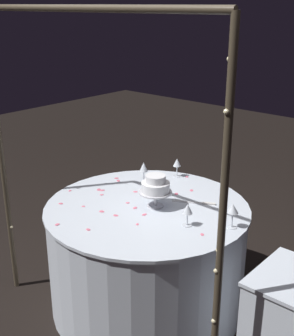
% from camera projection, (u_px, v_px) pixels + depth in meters
% --- Properties ---
extents(ground_plane, '(12.00, 12.00, 0.00)m').
position_uv_depth(ground_plane, '(147.00, 302.00, 3.25)').
color(ground_plane, black).
extents(decorative_arch, '(1.82, 0.06, 2.03)m').
position_uv_depth(decorative_arch, '(85.00, 144.00, 2.43)').
color(decorative_arch, '#473D2D').
rests_on(decorative_arch, ground).
extents(main_table, '(1.37, 1.37, 0.77)m').
position_uv_depth(main_table, '(147.00, 256.00, 3.12)').
color(main_table, silver).
rests_on(main_table, ground).
extents(tiered_cake, '(0.22, 0.22, 0.22)m').
position_uv_depth(tiered_cake, '(155.00, 186.00, 2.93)').
color(tiered_cake, silver).
rests_on(tiered_cake, main_table).
extents(wine_glass_0, '(0.06, 0.06, 0.15)m').
position_uv_depth(wine_glass_0, '(177.00, 163.00, 3.46)').
color(wine_glass_0, silver).
rests_on(wine_glass_0, main_table).
extents(wine_glass_1, '(0.07, 0.07, 0.15)m').
position_uv_depth(wine_glass_1, '(233.00, 210.00, 2.66)').
color(wine_glass_1, silver).
rests_on(wine_glass_1, main_table).
extents(wine_glass_2, '(0.06, 0.06, 0.16)m').
position_uv_depth(wine_glass_2, '(144.00, 168.00, 3.34)').
color(wine_glass_2, silver).
rests_on(wine_glass_2, main_table).
extents(wine_glass_3, '(0.06, 0.06, 0.14)m').
position_uv_depth(wine_glass_3, '(187.00, 210.00, 2.69)').
color(wine_glass_3, silver).
rests_on(wine_glass_3, main_table).
extents(cake_knife, '(0.27, 0.16, 0.01)m').
position_uv_depth(cake_knife, '(196.00, 203.00, 3.02)').
color(cake_knife, silver).
rests_on(cake_knife, main_table).
extents(rose_petal_0, '(0.03, 0.03, 0.00)m').
position_uv_depth(rose_petal_0, '(70.00, 191.00, 3.22)').
color(rose_petal_0, '#EA6B84').
rests_on(rose_petal_0, main_table).
extents(rose_petal_1, '(0.03, 0.03, 0.00)m').
position_uv_depth(rose_petal_1, '(88.00, 230.00, 2.67)').
color(rose_petal_1, '#EA6B84').
rests_on(rose_petal_1, main_table).
extents(rose_petal_2, '(0.04, 0.04, 0.00)m').
position_uv_depth(rose_petal_2, '(135.00, 192.00, 3.21)').
color(rose_petal_2, '#EA6B84').
rests_on(rose_petal_2, main_table).
extents(rose_petal_3, '(0.02, 0.03, 0.00)m').
position_uv_depth(rose_petal_3, '(57.00, 224.00, 2.73)').
color(rose_petal_3, '#EA6B84').
rests_on(rose_petal_3, main_table).
extents(rose_petal_4, '(0.04, 0.05, 0.00)m').
position_uv_depth(rose_petal_4, '(176.00, 194.00, 3.17)').
color(rose_petal_4, '#EA6B84').
rests_on(rose_petal_4, main_table).
extents(rose_petal_5, '(0.04, 0.04, 0.00)m').
position_uv_depth(rose_petal_5, '(102.00, 211.00, 2.90)').
color(rose_petal_5, '#EA6B84').
rests_on(rose_petal_5, main_table).
extents(rose_petal_6, '(0.04, 0.04, 0.00)m').
position_uv_depth(rose_petal_6, '(116.00, 178.00, 3.46)').
color(rose_petal_6, '#EA6B84').
rests_on(rose_petal_6, main_table).
extents(rose_petal_7, '(0.03, 0.03, 0.00)m').
position_uv_depth(rose_petal_7, '(102.00, 195.00, 3.16)').
color(rose_petal_7, '#EA6B84').
rests_on(rose_petal_7, main_table).
extents(rose_petal_8, '(0.05, 0.05, 0.00)m').
position_uv_depth(rose_petal_8, '(99.00, 190.00, 3.24)').
color(rose_petal_8, '#EA6B84').
rests_on(rose_petal_8, main_table).
extents(rose_petal_9, '(0.04, 0.04, 0.00)m').
position_uv_depth(rose_petal_9, '(118.00, 181.00, 3.41)').
color(rose_petal_9, '#EA6B84').
rests_on(rose_petal_9, main_table).
extents(rose_petal_10, '(0.03, 0.03, 0.00)m').
position_uv_depth(rose_petal_10, '(137.00, 224.00, 2.73)').
color(rose_petal_10, '#EA6B84').
rests_on(rose_petal_10, main_table).
extents(rose_petal_11, '(0.04, 0.04, 0.00)m').
position_uv_depth(rose_petal_11, '(192.00, 190.00, 3.23)').
color(rose_petal_11, '#EA6B84').
rests_on(rose_petal_11, main_table).
extents(rose_petal_12, '(0.04, 0.03, 0.00)m').
position_uv_depth(rose_petal_12, '(187.00, 177.00, 3.48)').
color(rose_petal_12, '#EA6B84').
rests_on(rose_petal_12, main_table).
extents(rose_petal_13, '(0.03, 0.03, 0.00)m').
position_uv_depth(rose_petal_13, '(83.00, 206.00, 2.98)').
color(rose_petal_13, '#EA6B84').
rests_on(rose_petal_13, main_table).
extents(rose_petal_14, '(0.03, 0.03, 0.00)m').
position_uv_depth(rose_petal_14, '(128.00, 203.00, 3.03)').
color(rose_petal_14, '#EA6B84').
rests_on(rose_petal_14, main_table).
extents(rose_petal_15, '(0.04, 0.04, 0.00)m').
position_uv_depth(rose_petal_15, '(61.00, 204.00, 3.02)').
color(rose_petal_15, '#EA6B84').
rests_on(rose_petal_15, main_table).
extents(rose_petal_16, '(0.04, 0.03, 0.00)m').
position_uv_depth(rose_petal_16, '(116.00, 215.00, 2.85)').
color(rose_petal_16, '#EA6B84').
rests_on(rose_petal_16, main_table).
extents(rose_petal_17, '(0.04, 0.04, 0.00)m').
position_uv_depth(rose_petal_17, '(222.00, 202.00, 3.03)').
color(rose_petal_17, '#EA6B84').
rests_on(rose_petal_17, main_table).
extents(rose_petal_18, '(0.03, 0.04, 0.00)m').
position_uv_depth(rose_petal_18, '(144.00, 215.00, 2.86)').
color(rose_petal_18, '#EA6B84').
rests_on(rose_petal_18, main_table).
extents(rose_petal_19, '(0.03, 0.04, 0.00)m').
position_uv_depth(rose_petal_19, '(135.00, 208.00, 2.95)').
color(rose_petal_19, '#EA6B84').
rests_on(rose_petal_19, main_table).
extents(rose_petal_20, '(0.04, 0.04, 0.00)m').
position_uv_depth(rose_petal_20, '(202.00, 234.00, 2.61)').
color(rose_petal_20, '#EA6B84').
rests_on(rose_petal_20, main_table).
extents(rose_petal_21, '(0.04, 0.04, 0.00)m').
position_uv_depth(rose_petal_21, '(102.00, 190.00, 3.23)').
color(rose_petal_21, '#EA6B84').
rests_on(rose_petal_21, main_table).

